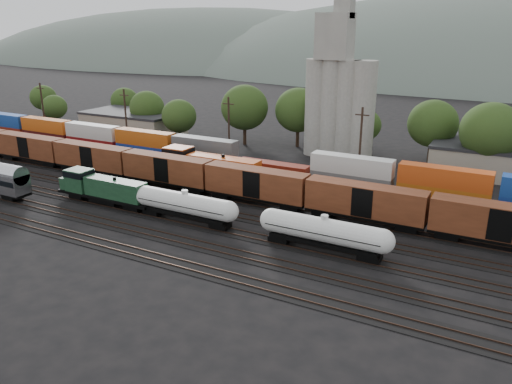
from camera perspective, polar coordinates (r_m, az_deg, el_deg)
The scene contains 13 objects.
ground at distance 67.16m, azimuth -3.97°, elevation -2.37°, with size 600.00×600.00×0.00m, color black.
tracks at distance 67.14m, azimuth -3.97°, elevation -2.33°, with size 180.00×33.20×0.20m.
green_locomotive at distance 72.78m, azimuth -17.36°, elevation 0.50°, with size 15.99×2.82×4.23m.
tank_car_a at distance 63.64m, azimuth -8.09°, elevation -1.41°, with size 15.29×2.74×4.01m.
tank_car_b at distance 55.32m, azimuth 7.77°, elevation -4.49°, with size 15.53×2.78×4.07m.
orange_locomotive at distance 79.06m, azimuth -5.88°, elevation 2.99°, with size 20.13×3.36×5.03m.
boxcar_string at distance 72.76m, azimuth -5.34°, elevation 1.85°, with size 153.60×2.90×4.20m.
container_wall at distance 81.26m, azimuth -1.79°, elevation 3.61°, with size 162.59×2.60×5.80m.
grain_silo at distance 94.85m, azimuth 9.42°, elevation 10.63°, with size 13.40×5.00×29.00m.
industrial_sheds at distance 94.71m, azimuth 10.91°, elevation 5.18°, with size 119.38×17.26×5.10m.
tree_band at distance 95.87m, azimuth 11.32°, elevation 7.96°, with size 162.38×19.83×12.46m.
utility_poles at distance 84.06m, azimuth 3.95°, elevation 6.34°, with size 122.20×0.36×12.00m.
distant_hills at distance 316.26m, azimuth 26.44°, elevation 8.56°, with size 860.00×286.00×130.00m.
Camera 1 is at (33.65, -52.96, 23.94)m, focal length 35.00 mm.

